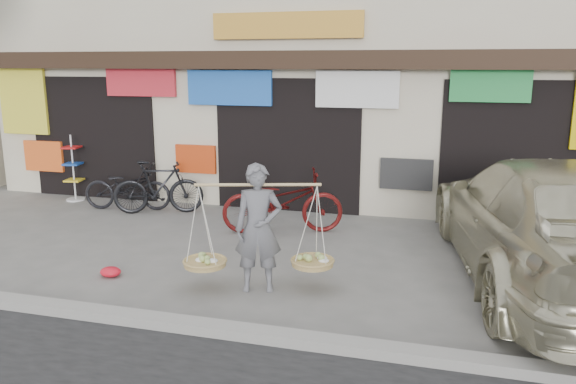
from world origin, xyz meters
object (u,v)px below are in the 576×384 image
(bike_1, at_px, (158,187))
(bike_2, at_px, (283,202))
(bike_0, at_px, (127,187))
(suv, at_px, (551,221))
(display_rack, at_px, (74,174))
(street_vendor, at_px, (258,233))

(bike_1, relative_size, bike_2, 0.84)
(bike_0, distance_m, suv, 8.00)
(bike_2, bearing_deg, display_rack, 58.89)
(bike_2, height_order, display_rack, display_rack)
(bike_1, height_order, display_rack, display_rack)
(bike_1, xyz_separation_m, display_rack, (-2.34, 0.51, 0.05))
(bike_1, bearing_deg, bike_0, 61.59)
(bike_1, distance_m, suv, 7.24)
(street_vendor, bearing_deg, bike_2, 82.81)
(bike_0, height_order, suv, suv)
(bike_0, distance_m, display_rack, 1.63)
(suv, relative_size, display_rack, 4.34)
(bike_1, xyz_separation_m, bike_2, (2.79, -0.61, 0.03))
(display_rack, bearing_deg, bike_1, -12.35)
(bike_0, bearing_deg, bike_1, -108.90)
(bike_0, height_order, bike_2, bike_2)
(suv, xyz_separation_m, display_rack, (-9.31, 2.41, -0.29))
(street_vendor, bearing_deg, bike_0, 123.82)
(bike_0, xyz_separation_m, suv, (7.74, -2.00, 0.40))
(bike_2, relative_size, display_rack, 1.48)
(bike_1, distance_m, display_rack, 2.39)
(street_vendor, bearing_deg, display_rack, 129.84)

